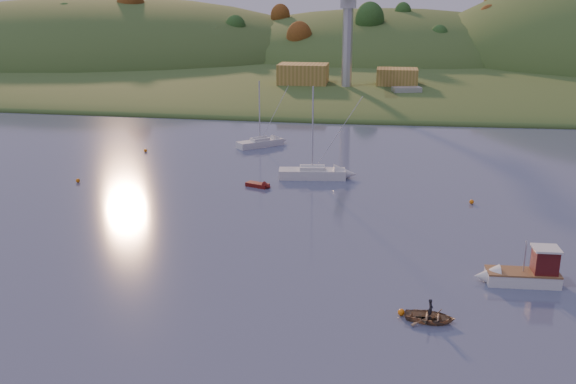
# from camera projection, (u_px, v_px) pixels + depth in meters

# --- Properties ---
(far_shore) EXTENTS (620.00, 220.00, 1.50)m
(far_shore) POSITION_uv_depth(u_px,v_px,m) (359.00, 56.00, 246.47)
(far_shore) COLOR #2C451B
(far_shore) RESTS_ON ground
(shore_slope) EXTENTS (640.00, 150.00, 7.00)m
(shore_slope) POSITION_uv_depth(u_px,v_px,m) (349.00, 75.00, 185.00)
(shore_slope) COLOR #2C451B
(shore_slope) RESTS_ON ground
(hill_left) EXTENTS (170.00, 140.00, 44.00)m
(hill_left) POSITION_uv_depth(u_px,v_px,m) (105.00, 60.00, 231.04)
(hill_left) COLOR #2C451B
(hill_left) RESTS_ON ground
(hill_center) EXTENTS (140.00, 120.00, 36.00)m
(hill_center) POSITION_uv_depth(u_px,v_px,m) (385.00, 61.00, 226.12)
(hill_center) COLOR #2C451B
(hill_center) RESTS_ON ground
(hillside_trees) EXTENTS (280.00, 50.00, 32.00)m
(hillside_trees) POSITION_uv_depth(u_px,v_px,m) (353.00, 68.00, 203.91)
(hillside_trees) COLOR #224418
(hillside_trees) RESTS_ON ground
(wharf) EXTENTS (42.00, 16.00, 2.40)m
(wharf) POSITION_uv_depth(u_px,v_px,m) (360.00, 92.00, 143.27)
(wharf) COLOR slate
(wharf) RESTS_ON ground
(shed_west) EXTENTS (11.00, 8.00, 4.80)m
(shed_west) POSITION_uv_depth(u_px,v_px,m) (303.00, 75.00, 145.03)
(shed_west) COLOR olive
(shed_west) RESTS_ON wharf
(shed_east) EXTENTS (9.00, 7.00, 4.00)m
(shed_east) POSITION_uv_depth(u_px,v_px,m) (397.00, 78.00, 143.07)
(shed_east) COLOR olive
(shed_east) RESTS_ON wharf
(dock_crane) EXTENTS (3.20, 28.00, 20.30)m
(dock_crane) POSITION_uv_depth(u_px,v_px,m) (348.00, 19.00, 135.63)
(dock_crane) COLOR #B7B7BC
(dock_crane) RESTS_ON wharf
(fishing_boat) EXTENTS (6.59, 2.29, 4.15)m
(fishing_boat) POSITION_uv_depth(u_px,v_px,m) (517.00, 273.00, 50.24)
(fishing_boat) COLOR silver
(fishing_boat) RESTS_ON ground
(sailboat_near) EXTENTS (6.75, 6.28, 9.85)m
(sailboat_near) POSITION_uv_depth(u_px,v_px,m) (260.00, 142.00, 96.54)
(sailboat_near) COLOR silver
(sailboat_near) RESTS_ON ground
(sailboat_far) EXTENTS (8.48, 3.48, 11.43)m
(sailboat_far) POSITION_uv_depth(u_px,v_px,m) (312.00, 172.00, 79.65)
(sailboat_far) COLOR silver
(sailboat_far) RESTS_ON ground
(canoe) EXTENTS (3.70, 2.83, 0.71)m
(canoe) POSITION_uv_depth(u_px,v_px,m) (430.00, 317.00, 44.49)
(canoe) COLOR #8D6E4D
(canoe) RESTS_ON ground
(paddler) EXTENTS (0.40, 0.56, 1.45)m
(paddler) POSITION_uv_depth(u_px,v_px,m) (430.00, 312.00, 44.39)
(paddler) COLOR black
(paddler) RESTS_ON ground
(red_tender) EXTENTS (3.48, 2.26, 1.12)m
(red_tender) POSITION_uv_depth(u_px,v_px,m) (262.00, 186.00, 75.89)
(red_tender) COLOR #590F0C
(red_tender) RESTS_ON ground
(work_vessel) EXTENTS (14.48, 7.99, 3.53)m
(work_vessel) POSITION_uv_depth(u_px,v_px,m) (406.00, 98.00, 135.11)
(work_vessel) COLOR slate
(work_vessel) RESTS_ON ground
(buoy_0) EXTENTS (0.50, 0.50, 0.50)m
(buoy_0) POSITION_uv_depth(u_px,v_px,m) (401.00, 312.00, 45.36)
(buoy_0) COLOR orange
(buoy_0) RESTS_ON ground
(buoy_1) EXTENTS (0.50, 0.50, 0.50)m
(buoy_1) POSITION_uv_depth(u_px,v_px,m) (472.00, 202.00, 69.82)
(buoy_1) COLOR orange
(buoy_1) RESTS_ON ground
(buoy_2) EXTENTS (0.50, 0.50, 0.50)m
(buoy_2) POSITION_uv_depth(u_px,v_px,m) (78.00, 181.00, 77.93)
(buoy_2) COLOR orange
(buoy_2) RESTS_ON ground
(buoy_3) EXTENTS (0.50, 0.50, 0.50)m
(buoy_3) POSITION_uv_depth(u_px,v_px,m) (145.00, 150.00, 93.24)
(buoy_3) COLOR orange
(buoy_3) RESTS_ON ground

